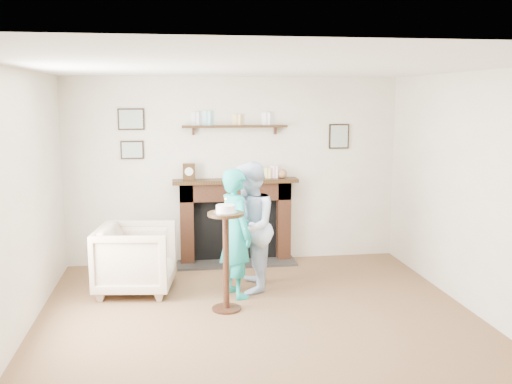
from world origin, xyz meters
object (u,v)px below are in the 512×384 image
armchair (137,291)px  pedestal_table (226,242)px  man (249,290)px  woman (236,295)px

armchair → pedestal_table: pedestal_table is taller
armchair → man: man is taller
man → pedestal_table: bearing=-19.9°
woman → pedestal_table: pedestal_table is taller
armchair → pedestal_table: bearing=-119.6°
armchair → woman: woman is taller
man → woman: (-0.17, -0.15, 0.00)m
woman → pedestal_table: size_ratio=1.21×
armchair → pedestal_table: size_ratio=0.71×
pedestal_table → armchair: bearing=142.8°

